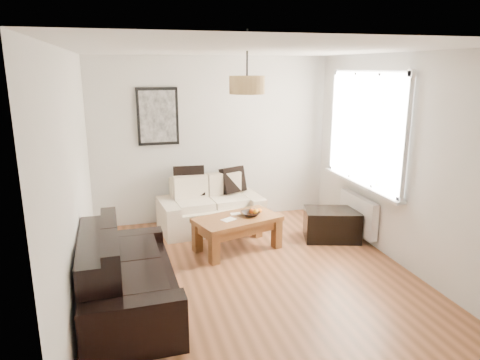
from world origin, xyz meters
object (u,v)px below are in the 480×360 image
object	(u,v)px
coffee_table	(237,233)
ottoman	(332,225)
loveseat_cream	(211,204)
sofa_leather	(128,272)

from	to	relation	value
coffee_table	ottoman	distance (m)	1.41
loveseat_cream	ottoman	world-z (taller)	loveseat_cream
sofa_leather	coffee_table	bearing A→B (deg)	-53.11
loveseat_cream	sofa_leather	world-z (taller)	sofa_leather
loveseat_cream	coffee_table	world-z (taller)	loveseat_cream
sofa_leather	coffee_table	size ratio (longest dim) A/B	1.64
loveseat_cream	sofa_leather	xyz separation A→B (m)	(-1.28, -2.08, 0.02)
sofa_leather	ottoman	size ratio (longest dim) A/B	2.40
sofa_leather	ottoman	bearing A→B (deg)	-69.69
loveseat_cream	ottoman	size ratio (longest dim) A/B	1.98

